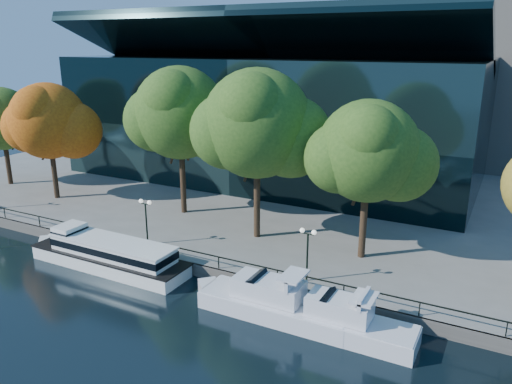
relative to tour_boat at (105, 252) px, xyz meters
The scene contains 14 objects.
ground 4.84m from the tour_boat, 12.78° to the right, with size 160.00×160.00×0.00m, color black.
promenade 35.64m from the tour_boat, 82.65° to the left, with size 90.00×67.08×1.00m.
railing 5.11m from the tour_boat, 25.93° to the left, with size 88.20×0.08×0.99m.
convention_building 31.60m from the tour_boat, 88.96° to the left, with size 50.00×24.57×21.43m.
tour_boat is the anchor object (origin of this frame).
cruiser_near 15.29m from the tour_boat, ahead, with size 11.67×3.01×3.38m.
cruiser_far 20.24m from the tour_boat, ahead, with size 9.93×2.75×3.24m.
tree_0 29.04m from the tour_boat, 157.40° to the left, with size 9.35×7.67×11.77m.
tree_1 20.32m from the tour_boat, 149.88° to the left, with size 10.24×8.40×12.73m.
tree_2 15.37m from the tour_boat, 92.41° to the left, with size 11.29×9.26×14.68m.
tree_3 16.40m from the tour_boat, 45.50° to the left, with size 11.64×9.55×14.83m.
tree_4 22.65m from the tour_boat, 26.73° to the left, with size 9.91×8.13×12.73m.
lamp_1 4.68m from the tour_boat, 65.64° to the left, with size 1.26×0.36×4.03m.
lamp_2 16.92m from the tour_boat, 11.98° to the left, with size 1.26×0.36×4.03m.
Camera 1 is at (23.93, -26.54, 17.71)m, focal length 35.00 mm.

